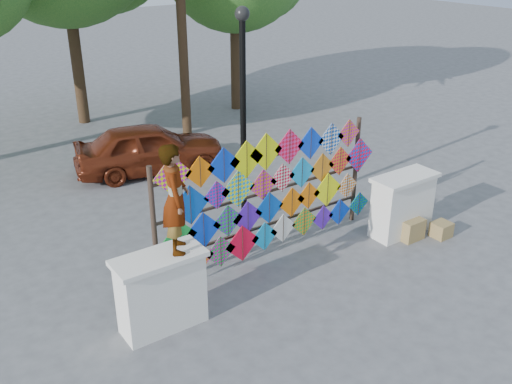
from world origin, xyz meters
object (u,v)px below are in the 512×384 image
at_px(kite_rack, 271,194).
at_px(lamppost, 243,100).
at_px(vendor_woman, 175,199).
at_px(sedan, 150,148).

height_order(kite_rack, lamppost, lamppost).
xyz_separation_m(kite_rack, vendor_woman, (-2.42, -0.92, 0.89)).
bearing_deg(kite_rack, vendor_woman, -159.05).
distance_m(kite_rack, lamppost, 1.95).
height_order(kite_rack, vendor_woman, vendor_woman).
relative_size(vendor_woman, lamppost, 0.38).
bearing_deg(kite_rack, sedan, 91.19).
bearing_deg(vendor_woman, kite_rack, -43.69).
xyz_separation_m(kite_rack, lamppost, (0.25, 1.28, 1.45)).
relative_size(kite_rack, sedan, 1.32).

